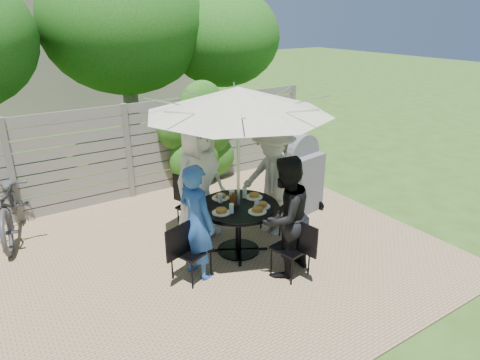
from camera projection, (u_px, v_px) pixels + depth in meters
backyard_envelope at (45, 40)px, 13.22m from camera, size 60.00×60.00×5.00m
patio_table at (238, 219)px, 6.32m from camera, size 1.46×1.46×0.78m
umbrella at (238, 100)px, 5.67m from camera, size 3.15×3.15×2.49m
chair_back at (194, 216)px, 7.01m from camera, size 0.58×0.71×0.93m
person_back at (199, 180)px, 6.68m from camera, size 1.07×0.84×1.92m
chair_left at (191, 262)px, 5.74m from camera, size 0.68×0.55×0.89m
person_left at (197, 222)px, 5.64m from camera, size 0.53×0.67×1.62m
chair_front at (291, 259)px, 5.82m from camera, size 0.49×0.66×0.88m
person_front at (285, 217)px, 5.69m from camera, size 0.97×0.84×1.70m
chair_right at (277, 215)px, 7.09m from camera, size 0.68×0.54×0.88m
person_right at (273, 180)px, 6.76m from camera, size 0.97×1.33×1.84m
plate_back at (221, 197)px, 6.44m from camera, size 0.26×0.26×0.06m
plate_left at (221, 211)px, 5.97m from camera, size 0.26×0.26×0.06m
plate_front at (257, 210)px, 6.00m from camera, size 0.26×0.26×0.06m
plate_right at (254, 196)px, 6.47m from camera, size 0.26×0.26×0.06m
plate_extra at (262, 205)px, 6.16m from camera, size 0.24×0.24×0.06m
glass_back at (220, 198)px, 6.29m from camera, size 0.07×0.07×0.14m
glass_left at (232, 208)px, 5.96m from camera, size 0.07×0.07×0.14m
glass_front at (257, 203)px, 6.12m from camera, size 0.07×0.07×0.14m
glass_right at (245, 193)px, 6.45m from camera, size 0.07×0.07×0.14m
syrup_jug at (233, 200)px, 6.19m from camera, size 0.09×0.09×0.16m
coffee_cup at (232, 195)px, 6.41m from camera, size 0.08×0.08×0.12m
bicycle at (10, 203)px, 6.85m from camera, size 1.14×2.20×1.10m
bbq_grill at (300, 177)px, 7.64m from camera, size 0.79×0.65×1.44m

